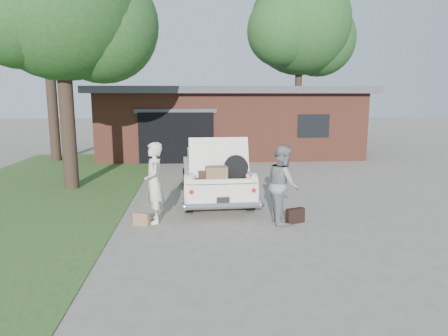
{
  "coord_description": "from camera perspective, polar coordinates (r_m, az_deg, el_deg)",
  "views": [
    {
      "loc": [
        -0.75,
        -9.23,
        2.88
      ],
      "look_at": [
        0.0,
        0.6,
        1.1
      ],
      "focal_mm": 32.0,
      "sensor_mm": 36.0,
      "label": 1
    }
  ],
  "objects": [
    {
      "name": "ground",
      "position": [
        9.69,
        0.27,
        -7.04
      ],
      "size": [
        90.0,
        90.0,
        0.0
      ],
      "primitive_type": "plane",
      "color": "gray",
      "rests_on": "ground"
    },
    {
      "name": "grass_strip",
      "position": [
        13.43,
        -25.0,
        -3.08
      ],
      "size": [
        6.0,
        16.0,
        0.02
      ],
      "primitive_type": "cube",
      "color": "#2D4C1E",
      "rests_on": "ground"
    },
    {
      "name": "house",
      "position": [
        20.8,
        0.43,
        6.9
      ],
      "size": [
        12.8,
        7.8,
        3.3
      ],
      "color": "brown",
      "rests_on": "ground"
    },
    {
      "name": "woman_left",
      "position": [
        9.25,
        -9.96,
        -2.1
      ],
      "size": [
        0.57,
        0.75,
        1.86
      ],
      "primitive_type": "imported",
      "rotation": [
        0.0,
        0.0,
        -1.38
      ],
      "color": "beige",
      "rests_on": "ground"
    },
    {
      "name": "tree_left",
      "position": [
        13.43,
        -22.11,
        20.44
      ],
      "size": [
        5.42,
        4.71,
        8.03
      ],
      "color": "#38281E",
      "rests_on": "ground"
    },
    {
      "name": "suitcase_right",
      "position": [
        9.37,
        10.14,
        -6.72
      ],
      "size": [
        0.47,
        0.29,
        0.34
      ],
      "primitive_type": "cube",
      "rotation": [
        0.0,
        0.0,
        0.37
      ],
      "color": "black",
      "rests_on": "ground"
    },
    {
      "name": "sedan",
      "position": [
        11.45,
        -1.39,
        -0.88
      ],
      "size": [
        1.96,
        4.65,
        1.85
      ],
      "rotation": [
        0.0,
        0.0,
        0.04
      ],
      "color": "silver",
      "rests_on": "ground"
    },
    {
      "name": "suitcase_left",
      "position": [
        9.27,
        -11.7,
        -7.13
      ],
      "size": [
        0.39,
        0.26,
        0.29
      ],
      "primitive_type": "cube",
      "rotation": [
        0.0,
        0.0,
        -0.41
      ],
      "color": "#92684A",
      "rests_on": "ground"
    },
    {
      "name": "tree_right",
      "position": [
        27.07,
        11.03,
        18.88
      ],
      "size": [
        7.27,
        6.33,
        10.51
      ],
      "color": "#38281E",
      "rests_on": "ground"
    },
    {
      "name": "woman_right",
      "position": [
        9.22,
        8.42,
        -2.29
      ],
      "size": [
        0.7,
        0.89,
        1.8
      ],
      "primitive_type": "imported",
      "rotation": [
        0.0,
        0.0,
        1.6
      ],
      "color": "gray",
      "rests_on": "ground"
    }
  ]
}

